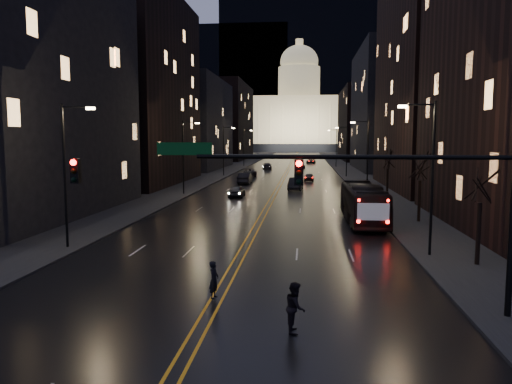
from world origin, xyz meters
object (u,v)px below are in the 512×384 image
(bus, at_px, (363,203))
(pedestrian_b, at_px, (295,307))
(traffic_signal, at_px, (362,186))
(oncoming_car_b, at_px, (245,178))
(oncoming_car_a, at_px, (237,191))
(pedestrian_a, at_px, (214,280))
(receding_car_a, at_px, (296,184))

(bus, bearing_deg, pedestrian_b, -102.84)
(traffic_signal, xyz_separation_m, oncoming_car_b, (-11.24, 55.58, -4.27))
(oncoming_car_a, bearing_deg, pedestrian_a, 95.65)
(oncoming_car_b, bearing_deg, pedestrian_b, 99.32)
(receding_car_a, relative_size, pedestrian_a, 3.08)
(traffic_signal, bearing_deg, oncoming_car_a, 104.83)
(traffic_signal, height_order, bus, traffic_signal)
(bus, bearing_deg, receding_car_a, 102.52)
(traffic_signal, relative_size, pedestrian_a, 10.54)
(traffic_signal, height_order, oncoming_car_a, traffic_signal)
(oncoming_car_a, distance_m, pedestrian_b, 41.07)
(bus, height_order, receding_car_a, bus)
(oncoming_car_a, xyz_separation_m, receding_car_a, (6.75, 8.71, 0.10))
(traffic_signal, relative_size, oncoming_car_a, 4.03)
(oncoming_car_a, bearing_deg, bus, 126.79)
(pedestrian_a, bearing_deg, bus, -12.84)
(oncoming_car_a, distance_m, pedestrian_a, 37.15)
(oncoming_car_a, height_order, oncoming_car_b, oncoming_car_b)
(traffic_signal, height_order, receding_car_a, traffic_signal)
(oncoming_car_b, bearing_deg, receding_car_a, 133.27)
(oncoming_car_a, relative_size, receding_car_a, 0.85)
(oncoming_car_a, height_order, pedestrian_b, pedestrian_b)
(oncoming_car_a, bearing_deg, traffic_signal, 104.12)
(oncoming_car_a, height_order, pedestrian_a, pedestrian_a)
(oncoming_car_a, xyz_separation_m, pedestrian_a, (4.11, -36.92, 0.09))
(oncoming_car_b, bearing_deg, pedestrian_a, 96.14)
(bus, distance_m, pedestrian_a, 22.09)
(bus, height_order, oncoming_car_a, bus)
(bus, relative_size, oncoming_car_a, 2.68)
(bus, distance_m, receding_car_a, 26.03)
(traffic_signal, height_order, pedestrian_a, traffic_signal)
(traffic_signal, distance_m, oncoming_car_a, 39.91)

